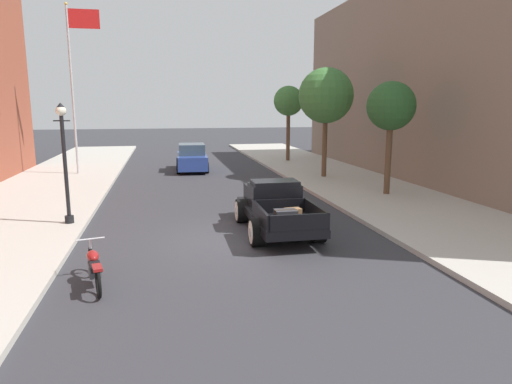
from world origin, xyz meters
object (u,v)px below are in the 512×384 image
(street_tree_nearest, at_px, (391,107))
(street_tree_second, at_px, (326,96))
(hotrod_truck_black, at_px, (275,206))
(street_tree_third, at_px, (289,102))
(flagpole, at_px, (75,71))
(motorcycle_parked, at_px, (94,266))
(street_lamp_near, at_px, (64,154))
(car_background_blue, at_px, (192,158))

(street_tree_nearest, height_order, street_tree_second, street_tree_second)
(hotrod_truck_black, relative_size, street_tree_third, 0.97)
(street_tree_nearest, distance_m, street_tree_third, 12.82)
(flagpole, xyz_separation_m, street_tree_nearest, (13.99, -9.08, -1.92))
(hotrod_truck_black, relative_size, motorcycle_parked, 2.39)
(motorcycle_parked, height_order, street_tree_nearest, street_tree_nearest)
(flagpole, distance_m, street_tree_third, 13.71)
(motorcycle_parked, xyz_separation_m, flagpole, (-2.97, 16.95, 5.33))
(street_tree_nearest, bearing_deg, motorcycle_parked, -144.49)
(street_tree_nearest, relative_size, street_tree_second, 0.83)
(motorcycle_parked, distance_m, street_lamp_near, 5.83)
(motorcycle_parked, distance_m, car_background_blue, 18.12)
(hotrod_truck_black, xyz_separation_m, street_tree_nearest, (6.03, 4.16, 3.09))
(car_background_blue, bearing_deg, street_tree_third, 22.45)
(hotrod_truck_black, relative_size, street_tree_second, 0.86)
(car_background_blue, xyz_separation_m, street_lamp_near, (-4.76, -12.53, 1.62))
(street_tree_nearest, height_order, street_tree_third, street_tree_third)
(hotrod_truck_black, distance_m, car_background_blue, 14.22)
(flagpole, relative_size, street_tree_second, 1.60)
(motorcycle_parked, relative_size, street_tree_second, 0.36)
(street_lamp_near, bearing_deg, flagpole, 97.16)
(street_lamp_near, height_order, street_tree_third, street_tree_third)
(flagpole, xyz_separation_m, street_tree_second, (13.03, -3.83, -1.35))
(hotrod_truck_black, xyz_separation_m, street_lamp_near, (-6.49, 1.58, 1.63))
(street_lamp_near, bearing_deg, car_background_blue, 69.19)
(car_background_blue, distance_m, street_tree_second, 9.04)
(street_tree_third, bearing_deg, street_lamp_near, -127.13)
(car_background_blue, xyz_separation_m, street_tree_third, (6.87, 2.84, 3.43))
(street_lamp_near, relative_size, street_tree_third, 0.75)
(street_lamp_near, bearing_deg, hotrod_truck_black, -13.68)
(street_tree_third, bearing_deg, hotrod_truck_black, -106.88)
(street_tree_nearest, xyz_separation_m, street_tree_second, (-0.96, 5.25, 0.57))
(car_background_blue, bearing_deg, hotrod_truck_black, -83.02)
(motorcycle_parked, height_order, car_background_blue, car_background_blue)
(hotrod_truck_black, height_order, car_background_blue, car_background_blue)
(street_lamp_near, bearing_deg, street_tree_third, 52.87)
(flagpole, distance_m, street_tree_nearest, 16.79)
(street_lamp_near, height_order, flagpole, flagpole)
(motorcycle_parked, relative_size, street_tree_nearest, 0.44)
(street_lamp_near, relative_size, flagpole, 0.42)
(street_tree_third, bearing_deg, flagpole, -164.20)
(street_tree_nearest, bearing_deg, street_tree_second, 100.39)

